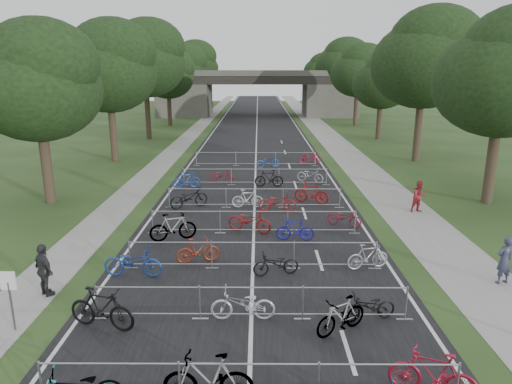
% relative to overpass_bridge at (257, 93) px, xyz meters
% --- Properties ---
extents(road, '(11.00, 140.00, 0.01)m').
position_rel_overpass_bridge_xyz_m(road, '(0.00, -15.00, -3.53)').
color(road, black).
rests_on(road, ground).
extents(sidewalk_right, '(3.00, 140.00, 0.01)m').
position_rel_overpass_bridge_xyz_m(sidewalk_right, '(8.00, -15.00, -3.53)').
color(sidewalk_right, gray).
rests_on(sidewalk_right, ground).
extents(sidewalk_left, '(2.00, 140.00, 0.01)m').
position_rel_overpass_bridge_xyz_m(sidewalk_left, '(-7.50, -15.00, -3.53)').
color(sidewalk_left, gray).
rests_on(sidewalk_left, ground).
extents(lane_markings, '(0.12, 140.00, 0.00)m').
position_rel_overpass_bridge_xyz_m(lane_markings, '(0.00, -15.00, -3.53)').
color(lane_markings, silver).
rests_on(lane_markings, ground).
extents(overpass_bridge, '(31.00, 8.00, 7.05)m').
position_rel_overpass_bridge_xyz_m(overpass_bridge, '(0.00, 0.00, 0.00)').
color(overpass_bridge, '#4A4742').
rests_on(overpass_bridge, ground).
extents(park_sign, '(0.45, 0.06, 1.83)m').
position_rel_overpass_bridge_xyz_m(park_sign, '(-6.80, -62.00, -2.27)').
color(park_sign, '#4C4C51').
rests_on(park_sign, ground).
extents(tree_left_0, '(6.72, 6.72, 10.25)m').
position_rel_overpass_bridge_xyz_m(tree_left_0, '(-11.39, -49.07, 2.96)').
color(tree_left_0, '#33261C').
rests_on(tree_left_0, ground).
extents(tree_right_0, '(7.17, 7.17, 10.93)m').
position_rel_overpass_bridge_xyz_m(tree_right_0, '(13.11, -49.07, 3.39)').
color(tree_right_0, '#33261C').
rests_on(tree_right_0, ground).
extents(tree_left_1, '(7.56, 7.56, 11.53)m').
position_rel_overpass_bridge_xyz_m(tree_left_1, '(-11.39, -37.07, 3.77)').
color(tree_left_1, '#33261C').
rests_on(tree_left_1, ground).
extents(tree_right_1, '(8.18, 8.18, 12.47)m').
position_rel_overpass_bridge_xyz_m(tree_right_1, '(13.11, -37.07, 4.37)').
color(tree_right_1, '#33261C').
rests_on(tree_right_1, ground).
extents(tree_left_2, '(8.40, 8.40, 12.81)m').
position_rel_overpass_bridge_xyz_m(tree_left_2, '(-11.39, -25.07, 4.58)').
color(tree_left_2, '#33261C').
rests_on(tree_left_2, ground).
extents(tree_right_2, '(6.16, 6.16, 9.39)m').
position_rel_overpass_bridge_xyz_m(tree_right_2, '(13.11, -25.07, 2.41)').
color(tree_right_2, '#33261C').
rests_on(tree_right_2, ground).
extents(tree_left_3, '(6.72, 6.72, 10.25)m').
position_rel_overpass_bridge_xyz_m(tree_left_3, '(-11.39, -13.07, 2.96)').
color(tree_left_3, '#33261C').
rests_on(tree_left_3, ground).
extents(tree_right_3, '(7.17, 7.17, 10.93)m').
position_rel_overpass_bridge_xyz_m(tree_right_3, '(13.11, -13.07, 3.39)').
color(tree_right_3, '#33261C').
rests_on(tree_right_3, ground).
extents(tree_left_4, '(7.56, 7.56, 11.53)m').
position_rel_overpass_bridge_xyz_m(tree_left_4, '(-11.39, -1.07, 3.77)').
color(tree_left_4, '#33261C').
rests_on(tree_left_4, ground).
extents(tree_right_4, '(8.18, 8.18, 12.47)m').
position_rel_overpass_bridge_xyz_m(tree_right_4, '(13.11, -1.07, 4.37)').
color(tree_right_4, '#33261C').
rests_on(tree_right_4, ground).
extents(tree_left_5, '(8.40, 8.40, 12.81)m').
position_rel_overpass_bridge_xyz_m(tree_left_5, '(-11.39, 10.93, 4.58)').
color(tree_left_5, '#33261C').
rests_on(tree_left_5, ground).
extents(tree_right_5, '(6.16, 6.16, 9.39)m').
position_rel_overpass_bridge_xyz_m(tree_right_5, '(13.11, 10.93, 2.41)').
color(tree_right_5, '#33261C').
rests_on(tree_right_5, ground).
extents(tree_left_6, '(6.72, 6.72, 10.25)m').
position_rel_overpass_bridge_xyz_m(tree_left_6, '(-11.39, 22.93, 2.96)').
color(tree_left_6, '#33261C').
rests_on(tree_left_6, ground).
extents(tree_right_6, '(7.17, 7.17, 10.93)m').
position_rel_overpass_bridge_xyz_m(tree_right_6, '(13.11, 22.93, 3.39)').
color(tree_right_6, '#33261C').
rests_on(tree_right_6, ground).
extents(barrier_row_0, '(9.70, 0.08, 1.10)m').
position_rel_overpass_bridge_xyz_m(barrier_row_0, '(0.00, -65.00, -2.99)').
color(barrier_row_0, '#9B9EA3').
rests_on(barrier_row_0, ground).
extents(barrier_row_1, '(9.70, 0.08, 1.10)m').
position_rel_overpass_bridge_xyz_m(barrier_row_1, '(0.00, -61.40, -2.99)').
color(barrier_row_1, '#9B9EA3').
rests_on(barrier_row_1, ground).
extents(barrier_row_2, '(9.70, 0.08, 1.10)m').
position_rel_overpass_bridge_xyz_m(barrier_row_2, '(0.00, -57.80, -2.99)').
color(barrier_row_2, '#9B9EA3').
rests_on(barrier_row_2, ground).
extents(barrier_row_3, '(9.70, 0.08, 1.10)m').
position_rel_overpass_bridge_xyz_m(barrier_row_3, '(0.00, -54.00, -2.99)').
color(barrier_row_3, '#9B9EA3').
rests_on(barrier_row_3, ground).
extents(barrier_row_4, '(9.70, 0.08, 1.10)m').
position_rel_overpass_bridge_xyz_m(barrier_row_4, '(0.00, -50.00, -2.99)').
color(barrier_row_4, '#9B9EA3').
rests_on(barrier_row_4, ground).
extents(barrier_row_5, '(9.70, 0.08, 1.10)m').
position_rel_overpass_bridge_xyz_m(barrier_row_5, '(0.00, -45.00, -2.99)').
color(barrier_row_5, '#9B9EA3').
rests_on(barrier_row_5, ground).
extents(barrier_row_6, '(9.70, 0.08, 1.10)m').
position_rel_overpass_bridge_xyz_m(barrier_row_6, '(0.00, -39.00, -2.99)').
color(barrier_row_6, '#9B9EA3').
rests_on(barrier_row_6, ground).
extents(bike_1, '(2.05, 0.59, 1.23)m').
position_rel_overpass_bridge_xyz_m(bike_1, '(-0.90, -64.91, -2.92)').
color(bike_1, '#9B9EA3').
rests_on(bike_1, ground).
extents(bike_3, '(2.03, 1.22, 1.18)m').
position_rel_overpass_bridge_xyz_m(bike_3, '(4.17, -64.72, -2.94)').
color(bike_3, maroon).
rests_on(bike_3, ground).
extents(bike_4, '(2.17, 1.14, 1.25)m').
position_rel_overpass_bridge_xyz_m(bike_4, '(-4.28, -61.91, -2.91)').
color(bike_4, black).
rests_on(bike_4, ground).
extents(bike_5, '(1.93, 0.69, 1.01)m').
position_rel_overpass_bridge_xyz_m(bike_5, '(-0.25, -61.43, -3.03)').
color(bike_5, '#B1B2BA').
rests_on(bike_5, ground).
extents(bike_6, '(1.77, 1.37, 1.07)m').
position_rel_overpass_bridge_xyz_m(bike_6, '(2.55, -62.10, -3.00)').
color(bike_6, '#9B9EA3').
rests_on(bike_6, ground).
extents(bike_7, '(1.76, 0.94, 0.88)m').
position_rel_overpass_bridge_xyz_m(bike_7, '(3.50, -61.44, -3.09)').
color(bike_7, black).
rests_on(bike_7, ground).
extents(bike_8, '(2.17, 0.88, 1.11)m').
position_rel_overpass_bridge_xyz_m(bike_8, '(-4.30, -58.49, -2.98)').
color(bike_8, navy).
rests_on(bike_8, ground).
extents(bike_9, '(1.74, 0.90, 1.01)m').
position_rel_overpass_bridge_xyz_m(bike_9, '(-2.12, -57.26, -3.03)').
color(bike_9, maroon).
rests_on(bike_9, ground).
extents(bike_10, '(1.78, 0.94, 0.89)m').
position_rel_overpass_bridge_xyz_m(bike_10, '(0.85, -58.37, -3.09)').
color(bike_10, black).
rests_on(bike_10, ground).
extents(bike_11, '(1.72, 0.87, 1.00)m').
position_rel_overpass_bridge_xyz_m(bike_11, '(4.30, -57.80, -3.04)').
color(bike_11, '#939299').
rests_on(bike_11, ground).
extents(bike_12, '(2.12, 1.20, 1.23)m').
position_rel_overpass_bridge_xyz_m(bike_12, '(-3.50, -54.90, -2.92)').
color(bike_12, '#9B9EA3').
rests_on(bike_12, ground).
extents(bike_13, '(2.21, 1.38, 1.10)m').
position_rel_overpass_bridge_xyz_m(bike_13, '(-0.19, -53.81, -2.98)').
color(bike_13, maroon).
rests_on(bike_13, ground).
extents(bike_14, '(1.69, 0.59, 1.00)m').
position_rel_overpass_bridge_xyz_m(bike_14, '(1.82, -54.88, -3.03)').
color(bike_14, navy).
rests_on(bike_14, ground).
extents(bike_15, '(1.74, 1.28, 0.87)m').
position_rel_overpass_bridge_xyz_m(bike_15, '(4.30, -52.99, -3.10)').
color(bike_15, maroon).
rests_on(bike_15, ground).
extents(bike_16, '(2.22, 1.73, 1.12)m').
position_rel_overpass_bridge_xyz_m(bike_16, '(-3.54, -50.01, -2.97)').
color(bike_16, black).
rests_on(bike_16, ground).
extents(bike_17, '(1.71, 0.53, 1.02)m').
position_rel_overpass_bridge_xyz_m(bike_17, '(-0.37, -50.02, -3.02)').
color(bike_17, '#B4B3BB').
rests_on(bike_17, ground).
extents(bike_18, '(2.00, 0.79, 1.03)m').
position_rel_overpass_bridge_xyz_m(bike_18, '(1.21, -50.66, -3.02)').
color(bike_18, maroon).
rests_on(bike_18, ground).
extents(bike_19, '(2.06, 1.42, 1.21)m').
position_rel_overpass_bridge_xyz_m(bike_19, '(3.17, -49.16, -2.93)').
color(bike_19, maroon).
rests_on(bike_19, ground).
extents(bike_20, '(1.84, 1.13, 1.07)m').
position_rel_overpass_bridge_xyz_m(bike_20, '(-4.30, -45.92, -3.00)').
color(bike_20, navy).
rests_on(bike_20, ground).
extents(bike_21, '(1.72, 0.73, 0.88)m').
position_rel_overpass_bridge_xyz_m(bike_21, '(-2.24, -44.25, -3.09)').
color(bike_21, maroon).
rests_on(bike_21, ground).
extents(bike_22, '(1.82, 0.52, 1.10)m').
position_rel_overpass_bridge_xyz_m(bike_22, '(0.89, -45.48, -2.99)').
color(bike_22, black).
rests_on(bike_22, ground).
extents(bike_23, '(1.95, 1.51, 0.99)m').
position_rel_overpass_bridge_xyz_m(bike_23, '(3.64, -44.27, -3.04)').
color(bike_23, '#ADAEB5').
rests_on(bike_23, ground).
extents(bike_26, '(1.94, 1.28, 0.96)m').
position_rel_overpass_bridge_xyz_m(bike_26, '(0.92, -39.65, -3.05)').
color(bike_26, '#1B4095').
rests_on(bike_26, ground).
extents(bike_27, '(1.87, 0.92, 1.08)m').
position_rel_overpass_bridge_xyz_m(bike_27, '(4.30, -38.05, -2.99)').
color(bike_27, maroon).
rests_on(bike_27, ground).
extents(pedestrian_a, '(0.73, 0.58, 1.74)m').
position_rel_overpass_bridge_xyz_m(pedestrian_a, '(8.74, -58.96, -2.66)').
color(pedestrian_a, '#31334A').
rests_on(pedestrian_a, ground).
extents(pedestrian_b, '(0.94, 0.82, 1.66)m').
position_rel_overpass_bridge_xyz_m(pedestrian_b, '(8.59, -50.75, -2.70)').
color(pedestrian_b, maroon).
rests_on(pedestrian_b, ground).
extents(pedestrian_c, '(1.09, 1.01, 1.80)m').
position_rel_overpass_bridge_xyz_m(pedestrian_c, '(-6.80, -59.93, -2.63)').
color(pedestrian_c, '#2A2A2D').
rests_on(pedestrian_c, ground).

